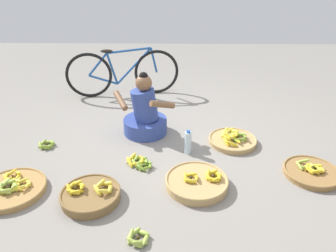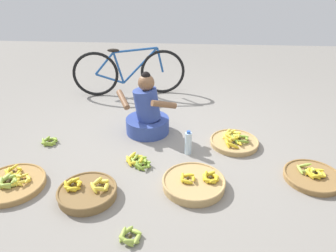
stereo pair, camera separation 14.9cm
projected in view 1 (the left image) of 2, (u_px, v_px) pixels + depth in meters
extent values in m
plane|color=gray|center=(168.00, 145.00, 3.55)|extent=(10.00, 10.00, 0.00)
cylinder|color=#334793|center=(145.00, 126.00, 3.78)|extent=(0.52, 0.52, 0.18)
cylinder|color=#334793|center=(145.00, 105.00, 3.65)|extent=(0.37, 0.33, 0.40)
sphere|color=brown|center=(144.00, 83.00, 3.52)|extent=(0.19, 0.19, 0.19)
sphere|color=black|center=(143.00, 77.00, 3.49)|extent=(0.10, 0.10, 0.10)
cylinder|color=brown|center=(121.00, 100.00, 3.58)|extent=(0.21, 0.30, 0.16)
cylinder|color=brown|center=(162.00, 105.00, 3.48)|extent=(0.30, 0.22, 0.16)
torus|color=black|center=(89.00, 76.00, 4.66)|extent=(0.68, 0.17, 0.68)
torus|color=black|center=(157.00, 72.00, 4.81)|extent=(0.68, 0.17, 0.68)
cylinder|color=#1E4C8C|center=(134.00, 66.00, 4.71)|extent=(0.55, 0.13, 0.55)
cylinder|color=#1E4C8C|center=(112.00, 69.00, 4.67)|extent=(0.15, 0.06, 0.49)
cylinder|color=#1E4C8C|center=(129.00, 51.00, 4.59)|extent=(0.65, 0.15, 0.08)
cylinder|color=#1E4C8C|center=(103.00, 80.00, 4.73)|extent=(0.42, 0.11, 0.18)
cylinder|color=#1E4C8C|center=(98.00, 65.00, 4.61)|extent=(0.31, 0.09, 0.35)
cylinder|color=#1E4C8C|center=(154.00, 60.00, 4.72)|extent=(0.12, 0.05, 0.38)
ellipsoid|color=black|center=(107.00, 51.00, 4.54)|extent=(0.18, 0.08, 0.05)
cylinder|color=olive|center=(311.00, 173.00, 3.04)|extent=(0.53, 0.53, 0.05)
torus|color=olive|center=(312.00, 171.00, 3.03)|extent=(0.54, 0.54, 0.02)
ellipsoid|color=yellow|center=(322.00, 169.00, 3.02)|extent=(0.03, 0.12, 0.05)
ellipsoid|color=yellow|center=(316.00, 166.00, 3.06)|extent=(0.12, 0.07, 0.06)
ellipsoid|color=yellow|center=(311.00, 167.00, 3.04)|extent=(0.07, 0.12, 0.06)
ellipsoid|color=yellow|center=(314.00, 171.00, 2.99)|extent=(0.10, 0.10, 0.05)
ellipsoid|color=yellow|center=(321.00, 171.00, 2.97)|extent=(0.12, 0.07, 0.07)
sphere|color=#382D19|center=(316.00, 169.00, 3.02)|extent=(0.03, 0.03, 0.03)
ellipsoid|color=#9EB747|center=(311.00, 165.00, 3.06)|extent=(0.05, 0.14, 0.08)
ellipsoid|color=#9EB747|center=(303.00, 161.00, 3.12)|extent=(0.14, 0.04, 0.07)
ellipsoid|color=#9EB747|center=(299.00, 166.00, 3.07)|extent=(0.05, 0.14, 0.05)
ellipsoid|color=#9EB747|center=(307.00, 168.00, 3.02)|extent=(0.14, 0.04, 0.07)
sphere|color=#382D19|center=(305.00, 165.00, 3.07)|extent=(0.03, 0.03, 0.03)
ellipsoid|color=yellow|center=(318.00, 168.00, 3.02)|extent=(0.06, 0.13, 0.06)
ellipsoid|color=yellow|center=(312.00, 166.00, 3.06)|extent=(0.13, 0.07, 0.05)
ellipsoid|color=yellow|center=(307.00, 167.00, 3.04)|extent=(0.10, 0.12, 0.05)
ellipsoid|color=yellow|center=(309.00, 170.00, 2.99)|extent=(0.09, 0.12, 0.08)
ellipsoid|color=yellow|center=(316.00, 172.00, 2.97)|extent=(0.13, 0.07, 0.06)
sphere|color=#382D19|center=(313.00, 168.00, 3.01)|extent=(0.03, 0.03, 0.03)
cylinder|color=tan|center=(232.00, 141.00, 3.58)|extent=(0.53, 0.53, 0.05)
torus|color=tan|center=(233.00, 139.00, 3.57)|extent=(0.55, 0.55, 0.02)
ellipsoid|color=olive|center=(245.00, 137.00, 3.55)|extent=(0.05, 0.16, 0.09)
ellipsoid|color=olive|center=(240.00, 134.00, 3.62)|extent=(0.16, 0.10, 0.06)
ellipsoid|color=olive|center=(233.00, 135.00, 3.60)|extent=(0.13, 0.15, 0.06)
ellipsoid|color=olive|center=(233.00, 138.00, 3.53)|extent=(0.10, 0.16, 0.08)
ellipsoid|color=olive|center=(242.00, 140.00, 3.50)|extent=(0.16, 0.09, 0.08)
sphere|color=#382D19|center=(238.00, 137.00, 3.56)|extent=(0.03, 0.03, 0.03)
ellipsoid|color=yellow|center=(236.00, 134.00, 3.60)|extent=(0.07, 0.16, 0.08)
ellipsoid|color=yellow|center=(233.00, 131.00, 3.66)|extent=(0.15, 0.12, 0.08)
ellipsoid|color=yellow|center=(228.00, 131.00, 3.67)|extent=(0.16, 0.08, 0.08)
ellipsoid|color=yellow|center=(225.00, 132.00, 3.65)|extent=(0.12, 0.15, 0.09)
ellipsoid|color=yellow|center=(225.00, 135.00, 3.59)|extent=(0.11, 0.16, 0.08)
ellipsoid|color=yellow|center=(229.00, 136.00, 3.56)|extent=(0.16, 0.10, 0.09)
ellipsoid|color=yellow|center=(236.00, 135.00, 3.57)|extent=(0.13, 0.14, 0.10)
sphere|color=#382D19|center=(230.00, 134.00, 3.62)|extent=(0.04, 0.04, 0.04)
ellipsoid|color=yellow|center=(234.00, 135.00, 3.58)|extent=(0.05, 0.14, 0.08)
ellipsoid|color=yellow|center=(231.00, 134.00, 3.62)|extent=(0.14, 0.10, 0.07)
ellipsoid|color=yellow|center=(225.00, 134.00, 3.62)|extent=(0.13, 0.11, 0.08)
ellipsoid|color=yellow|center=(224.00, 136.00, 3.57)|extent=(0.05, 0.14, 0.08)
ellipsoid|color=yellow|center=(227.00, 138.00, 3.53)|extent=(0.14, 0.11, 0.08)
ellipsoid|color=yellow|center=(233.00, 138.00, 3.53)|extent=(0.13, 0.11, 0.09)
sphere|color=#382D19|center=(229.00, 136.00, 3.57)|extent=(0.03, 0.03, 0.03)
ellipsoid|color=gold|center=(237.00, 141.00, 3.49)|extent=(0.07, 0.15, 0.06)
ellipsoid|color=gold|center=(231.00, 138.00, 3.53)|extent=(0.15, 0.04, 0.09)
ellipsoid|color=gold|center=(226.00, 142.00, 3.46)|extent=(0.07, 0.15, 0.07)
ellipsoid|color=gold|center=(232.00, 144.00, 3.41)|extent=(0.15, 0.06, 0.08)
sphere|color=#382D19|center=(232.00, 141.00, 3.47)|extent=(0.03, 0.03, 0.03)
cylinder|color=brown|center=(91.00, 196.00, 2.72)|extent=(0.51, 0.51, 0.08)
torus|color=brown|center=(90.00, 192.00, 2.70)|extent=(0.52, 0.52, 0.02)
ellipsoid|color=yellow|center=(110.00, 188.00, 2.71)|extent=(0.04, 0.13, 0.06)
ellipsoid|color=yellow|center=(107.00, 183.00, 2.75)|extent=(0.14, 0.07, 0.08)
ellipsoid|color=yellow|center=(100.00, 184.00, 2.74)|extent=(0.12, 0.12, 0.09)
ellipsoid|color=yellow|center=(97.00, 190.00, 2.68)|extent=(0.11, 0.13, 0.08)
ellipsoid|color=yellow|center=(105.00, 191.00, 2.66)|extent=(0.14, 0.09, 0.09)
sphere|color=#382D19|center=(104.00, 188.00, 2.71)|extent=(0.03, 0.03, 0.03)
ellipsoid|color=gold|center=(82.00, 187.00, 2.72)|extent=(0.06, 0.13, 0.08)
ellipsoid|color=gold|center=(80.00, 185.00, 2.75)|extent=(0.13, 0.09, 0.06)
ellipsoid|color=gold|center=(76.00, 184.00, 2.75)|extent=(0.13, 0.06, 0.08)
ellipsoid|color=gold|center=(72.00, 186.00, 2.74)|extent=(0.10, 0.12, 0.06)
ellipsoid|color=gold|center=(69.00, 190.00, 2.68)|extent=(0.10, 0.12, 0.08)
ellipsoid|color=gold|center=(73.00, 192.00, 2.66)|extent=(0.13, 0.05, 0.06)
ellipsoid|color=gold|center=(77.00, 192.00, 2.67)|extent=(0.13, 0.09, 0.06)
sphere|color=#382D19|center=(76.00, 188.00, 2.71)|extent=(0.03, 0.03, 0.03)
cylinder|color=tan|center=(197.00, 183.00, 2.88)|extent=(0.57, 0.57, 0.07)
torus|color=tan|center=(197.00, 180.00, 2.86)|extent=(0.58, 0.58, 0.02)
ellipsoid|color=gold|center=(219.00, 176.00, 2.86)|extent=(0.04, 0.12, 0.06)
ellipsoid|color=gold|center=(217.00, 174.00, 2.90)|extent=(0.11, 0.11, 0.05)
ellipsoid|color=gold|center=(212.00, 172.00, 2.91)|extent=(0.12, 0.05, 0.08)
ellipsoid|color=gold|center=(208.00, 175.00, 2.88)|extent=(0.07, 0.12, 0.08)
ellipsoid|color=gold|center=(208.00, 177.00, 2.85)|extent=(0.07, 0.12, 0.06)
ellipsoid|color=gold|center=(213.00, 180.00, 2.82)|extent=(0.12, 0.05, 0.06)
ellipsoid|color=gold|center=(217.00, 179.00, 2.83)|extent=(0.11, 0.10, 0.05)
sphere|color=#382D19|center=(213.00, 176.00, 2.87)|extent=(0.03, 0.03, 0.03)
ellipsoid|color=gold|center=(196.00, 178.00, 2.85)|extent=(0.04, 0.12, 0.06)
ellipsoid|color=gold|center=(191.00, 174.00, 2.89)|extent=(0.12, 0.04, 0.05)
ellipsoid|color=gold|center=(186.00, 177.00, 2.85)|extent=(0.03, 0.11, 0.07)
ellipsoid|color=gold|center=(191.00, 181.00, 2.81)|extent=(0.12, 0.05, 0.05)
sphere|color=#382D19|center=(191.00, 177.00, 2.85)|extent=(0.03, 0.03, 0.03)
cylinder|color=#A87F47|center=(12.00, 190.00, 2.81)|extent=(0.60, 0.60, 0.05)
torus|color=#A87F47|center=(11.00, 188.00, 2.80)|extent=(0.61, 0.61, 0.02)
ellipsoid|color=yellow|center=(28.00, 184.00, 2.81)|extent=(0.04, 0.13, 0.05)
ellipsoid|color=yellow|center=(28.00, 182.00, 2.84)|extent=(0.11, 0.11, 0.05)
ellipsoid|color=yellow|center=(22.00, 181.00, 2.85)|extent=(0.13, 0.08, 0.05)
ellipsoid|color=yellow|center=(17.00, 183.00, 2.82)|extent=(0.07, 0.13, 0.07)
ellipsoid|color=yellow|center=(15.00, 187.00, 2.78)|extent=(0.10, 0.12, 0.05)
ellipsoid|color=yellow|center=(17.00, 188.00, 2.76)|extent=(0.13, 0.06, 0.05)
ellipsoid|color=yellow|center=(25.00, 186.00, 2.77)|extent=(0.10, 0.12, 0.07)
sphere|color=#382D19|center=(22.00, 184.00, 2.81)|extent=(0.03, 0.03, 0.03)
ellipsoid|color=yellow|center=(18.00, 176.00, 2.92)|extent=(0.05, 0.13, 0.05)
ellipsoid|color=yellow|center=(18.00, 173.00, 2.94)|extent=(0.11, 0.10, 0.08)
ellipsoid|color=yellow|center=(11.00, 173.00, 2.95)|extent=(0.11, 0.10, 0.07)
ellipsoid|color=yellow|center=(6.00, 177.00, 2.90)|extent=(0.05, 0.13, 0.05)
ellipsoid|color=yellow|center=(6.00, 179.00, 2.87)|extent=(0.11, 0.10, 0.07)
ellipsoid|color=yellow|center=(11.00, 180.00, 2.86)|extent=(0.13, 0.06, 0.06)
sphere|color=#382D19|center=(12.00, 176.00, 2.91)|extent=(0.03, 0.03, 0.03)
ellipsoid|color=yellow|center=(17.00, 186.00, 2.78)|extent=(0.04, 0.17, 0.06)
ellipsoid|color=yellow|center=(16.00, 181.00, 2.85)|extent=(0.16, 0.10, 0.07)
ellipsoid|color=yellow|center=(5.00, 182.00, 2.82)|extent=(0.11, 0.16, 0.07)
ellipsoid|color=yellow|center=(0.00, 188.00, 2.75)|extent=(0.12, 0.15, 0.08)
ellipsoid|color=yellow|center=(9.00, 190.00, 2.73)|extent=(0.16, 0.09, 0.06)
sphere|color=#382D19|center=(9.00, 185.00, 2.79)|extent=(0.03, 0.03, 0.03)
ellipsoid|color=#9EB747|center=(15.00, 186.00, 2.76)|extent=(0.06, 0.14, 0.08)
ellipsoid|color=#9EB747|center=(15.00, 185.00, 2.79)|extent=(0.12, 0.13, 0.07)
ellipsoid|color=#9EB747|center=(9.00, 183.00, 2.81)|extent=(0.14, 0.08, 0.08)
ellipsoid|color=#9EB747|center=(5.00, 184.00, 2.79)|extent=(0.11, 0.13, 0.09)
ellipsoid|color=#9EB747|center=(1.00, 188.00, 2.74)|extent=(0.08, 0.14, 0.08)
ellipsoid|color=#9EB747|center=(4.00, 192.00, 2.71)|extent=(0.14, 0.05, 0.07)
ellipsoid|color=#9EB747|center=(9.00, 191.00, 2.72)|extent=(0.13, 0.11, 0.08)
sphere|color=#382D19|center=(8.00, 187.00, 2.76)|extent=(0.03, 0.03, 0.03)
ellipsoid|color=#9EB747|center=(146.00, 239.00, 2.31)|extent=(0.06, 0.14, 0.06)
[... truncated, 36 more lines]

